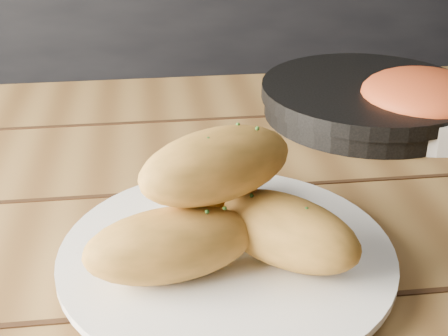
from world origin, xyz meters
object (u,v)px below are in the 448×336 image
Objects in this scene: plate at (227,256)px; bread_rolls at (221,208)px; table at (330,309)px; bowl at (423,103)px; skillet at (369,99)px.

bread_rolls is at bearing -149.04° from plate.
plate reaches higher than table.
table is 6.90× the size of bowl.
plate is 1.22× the size of bread_rolls.
bowl is at bearing -37.38° from skillet.
table is 0.33m from bowl.
plate is at bearing -160.86° from table.
plate is at bearing -126.46° from skillet.
bread_rolls is 0.59× the size of skillet.
bowl is at bearing 43.14° from plate.
bowl is (0.31, 0.29, -0.03)m from bread_rolls.
skillet is (0.24, 0.33, 0.01)m from plate.
table is 4.52× the size of plate.
skillet is (0.25, 0.33, -0.04)m from bread_rolls.
table is 0.34m from skillet.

